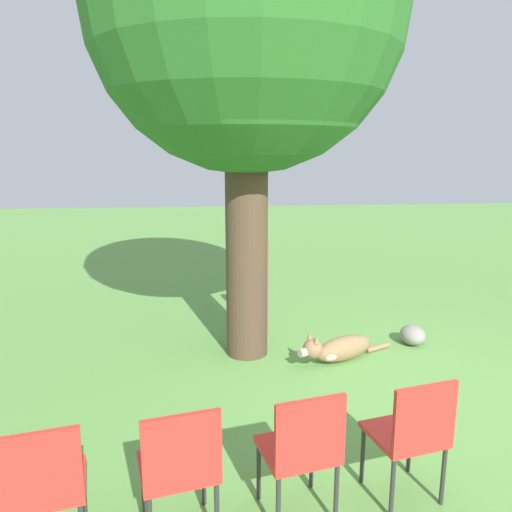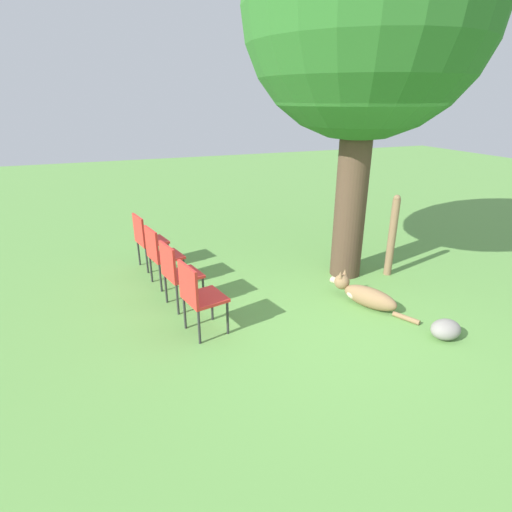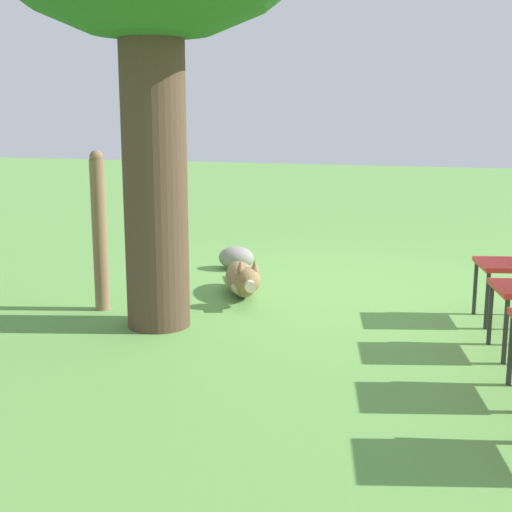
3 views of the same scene
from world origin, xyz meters
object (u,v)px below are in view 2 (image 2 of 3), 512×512
at_px(oak_tree, 368,12).
at_px(red_chair_0, 198,294).
at_px(dog, 364,295).
at_px(fence_post, 392,236).
at_px(red_chair_1, 177,271).
at_px(red_chair_2, 160,252).
at_px(red_chair_3, 147,238).

distance_m(oak_tree, red_chair_0, 4.03).
distance_m(dog, red_chair_0, 2.21).
bearing_deg(dog, red_chair_0, 61.79).
distance_m(fence_post, red_chair_1, 3.22).
bearing_deg(dog, red_chair_2, 31.23).
xyz_separation_m(fence_post, red_chair_0, (-3.12, -0.59, -0.12)).
xyz_separation_m(red_chair_0, red_chair_1, (-0.10, 0.73, 0.00)).
xyz_separation_m(red_chair_0, red_chair_3, (-0.30, 2.19, 0.00)).
height_order(fence_post, red_chair_3, fence_post).
relative_size(oak_tree, red_chair_1, 5.87).
relative_size(dog, red_chair_2, 1.34).
distance_m(dog, fence_post, 1.27).
xyz_separation_m(oak_tree, fence_post, (0.61, -0.26, -2.91)).
bearing_deg(red_chair_3, dog, -55.53).
xyz_separation_m(oak_tree, red_chair_0, (-2.51, -0.86, -3.03)).
xyz_separation_m(fence_post, red_chair_3, (-3.42, 1.60, -0.12)).
height_order(red_chair_0, red_chair_3, same).
height_order(red_chair_1, red_chair_3, same).
bearing_deg(fence_post, oak_tree, 156.66).
bearing_deg(fence_post, red_chair_1, 177.54).
height_order(oak_tree, red_chair_1, oak_tree).
distance_m(dog, red_chair_2, 2.88).
bearing_deg(red_chair_3, oak_tree, -38.12).
distance_m(red_chair_0, red_chair_1, 0.74).
xyz_separation_m(red_chair_1, red_chair_3, (-0.20, 1.46, 0.00)).
bearing_deg(dog, red_chair_3, 21.79).
bearing_deg(oak_tree, red_chair_0, -161.19).
bearing_deg(dog, red_chair_1, 44.44).
bearing_deg(oak_tree, red_chair_1, -177.28).
distance_m(dog, red_chair_1, 2.46).
bearing_deg(red_chair_2, dog, -46.08).
bearing_deg(red_chair_2, fence_post, -27.34).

